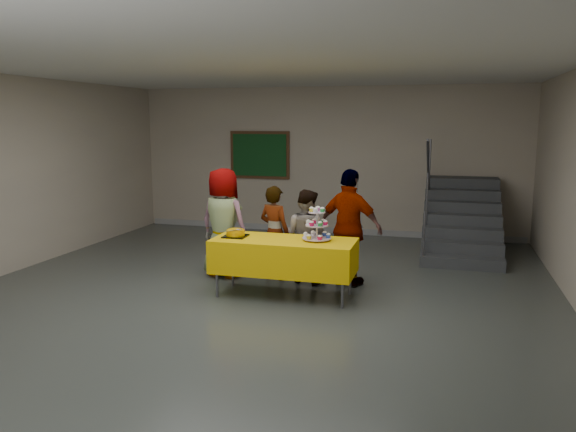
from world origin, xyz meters
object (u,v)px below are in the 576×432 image
Objects in this scene: schoolchild_c at (306,236)px; schoolchild_a at (223,223)px; bake_table at (284,255)px; schoolchild_b at (275,233)px; staircase at (461,223)px; noticeboard at (260,155)px; cupcake_stand at (317,227)px; schoolchild_d at (350,228)px; bear_cake at (235,232)px.

schoolchild_a is at bearing 19.43° from schoolchild_c.
bake_table is 0.87m from schoolchild_b.
staircase is 4.34m from noticeboard.
schoolchild_d reaches higher than cupcake_stand.
cupcake_stand is 3.97m from staircase.
schoolchild_a is at bearing 148.45° from bake_table.
schoolchild_c is (1.26, 0.03, -0.14)m from schoolchild_a.
noticeboard is at bearing -37.21° from schoolchild_d.
bear_cake is 4.64m from staircase.
schoolchild_c is 3.56m from staircase.
schoolchild_d is at bearing -165.83° from schoolchild_a.
bear_cake is at bearing -176.46° from cupcake_stand.
schoolchild_d reaches higher than bear_cake.
schoolchild_b is at bearing -134.49° from staircase.
noticeboard reaches higher than cupcake_stand.
cupcake_stand reaches higher than bear_cake.
staircase is (1.57, 2.80, -0.34)m from schoolchild_d.
staircase is at bearing 56.59° from bake_table.
bear_cake is 1.60m from schoolchild_d.
schoolchild_b is 3.84m from staircase.
cupcake_stand is at bearing 7.88° from bake_table.
schoolchild_c is 0.65m from schoolchild_d.
schoolchild_c is 1.04× the size of noticeboard.
cupcake_stand is 0.34× the size of noticeboard.
schoolchild_d is (1.12, -0.06, 0.14)m from schoolchild_b.
staircase is (3.00, 3.53, -0.34)m from bear_cake.
cupcake_stand is at bearing 158.35° from schoolchild_b.
schoolchild_b is 0.49m from schoolchild_c.
schoolchild_c is at bearing 114.95° from cupcake_stand.
bear_cake is at bearing -130.35° from staircase.
noticeboard reaches higher than bake_table.
schoolchild_d is at bearing 43.70° from bake_table.
bear_cake is at bearing -179.25° from bake_table.
staircase is (2.32, 3.52, -0.07)m from bake_table.
noticeboard is at bearing 168.51° from staircase.
noticeboard is (-2.22, 4.30, 0.65)m from cupcake_stand.
bear_cake is 0.26× the size of schoolchild_b.
schoolchild_d is 1.27× the size of noticeboard.
schoolchild_a reaches higher than bear_cake.
schoolchild_a is at bearing 157.82° from cupcake_stand.
schoolchild_a is 1.18× the size of schoolchild_b.
staircase reaches higher than schoolchild_d.
cupcake_stand reaches higher than bake_table.
bear_cake is at bearing 136.68° from schoolchild_a.
bake_table is 1.36m from schoolchild_a.
schoolchild_c is at bearing 17.11° from schoolchild_d.
cupcake_stand is 0.32× the size of schoolchild_b.
schoolchild_b is 3.95m from noticeboard.
cupcake_stand is 1.24× the size of bear_cake.
bear_cake is (-0.68, -0.01, 0.27)m from bake_table.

